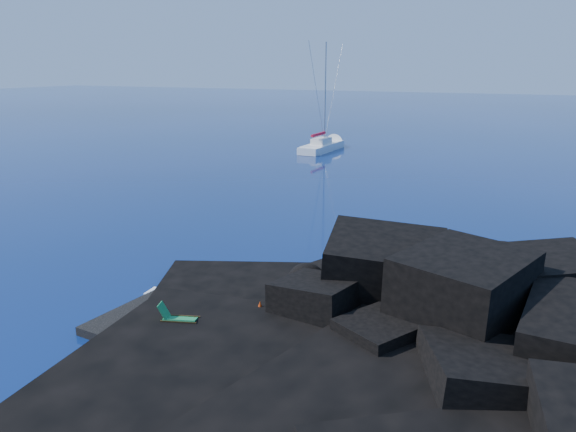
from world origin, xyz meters
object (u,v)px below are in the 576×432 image
Objects in this scene: deck_chair at (180,314)px; sunbather at (155,320)px; marker_cone at (260,307)px; sailboat at (323,151)px.

deck_chair is 0.87× the size of sunbather.
sunbather is at bearing 177.69° from deck_chair.
deck_chair is 2.88× the size of marker_cone.
sailboat is 25.24× the size of marker_cone.
deck_chair is 1.08m from sunbather.
sailboat is 7.58× the size of sunbather.
marker_cone is (3.23, 2.65, 0.09)m from sunbather.
marker_cone is at bearing -70.00° from sailboat.
deck_chair is 3.27m from marker_cone.
sailboat reaches higher than sunbather.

